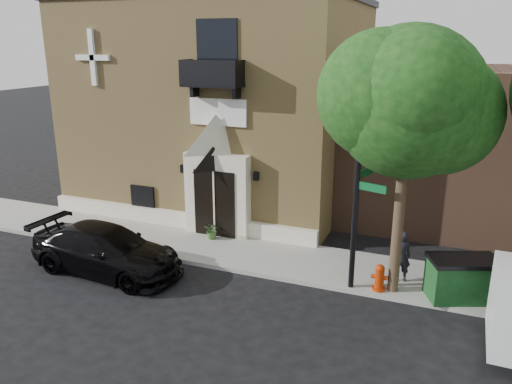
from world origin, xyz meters
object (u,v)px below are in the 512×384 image
street_sign (358,187)px  fire_hydrant (379,278)px  pedestrian_near (401,256)px  black_sedan (106,250)px  dumpster (462,278)px

street_sign → fire_hydrant: bearing=23.7°
street_sign → pedestrian_near: bearing=54.7°
black_sedan → fire_hydrant: black_sedan is taller
fire_hydrant → pedestrian_near: 1.11m
street_sign → pedestrian_near: 2.88m
fire_hydrant → pedestrian_near: (0.51, 0.90, 0.42)m
black_sedan → street_sign: street_sign is taller
street_sign → dumpster: street_sign is taller
street_sign → dumpster: bearing=26.5°
fire_hydrant → street_sign: bearing=-174.5°
black_sedan → dumpster: 11.21m
black_sedan → dumpster: size_ratio=2.42×
black_sedan → pedestrian_near: size_ratio=3.23×
black_sedan → pedestrian_near: 9.58m
street_sign → pedestrian_near: (1.32, 0.98, -2.37)m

